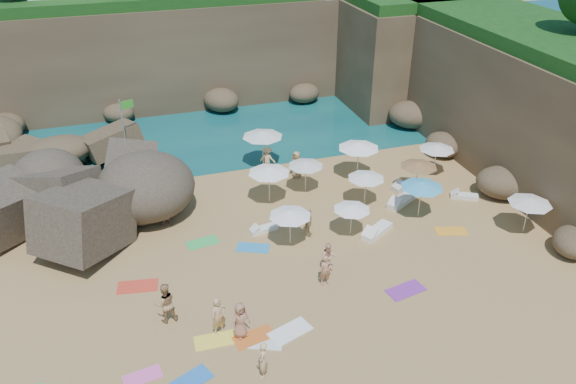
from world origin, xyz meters
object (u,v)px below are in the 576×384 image
object	(u,v)px
parasol_1	(263,134)
person_stand_0	(219,316)
flag_pole	(125,124)
lounger_0	(264,229)
person_stand_2	(267,159)
rock_outcrop	(87,221)
person_stand_3	(309,223)
parasol_0	(269,170)
person_stand_6	(263,360)
parasol_2	(306,163)
person_stand_1	(165,303)
person_stand_4	(296,164)
person_stand_5	(166,213)

from	to	relation	value
parasol_1	person_stand_0	distance (m)	15.51
flag_pole	lounger_0	xyz separation A→B (m)	(6.21, -10.20, -2.79)
parasol_1	person_stand_2	distance (m)	1.62
rock_outcrop	person_stand_3	xyz separation A→B (m)	(11.22, -5.05, 0.78)
parasol_0	person_stand_0	size ratio (longest dim) A/B	1.34
person_stand_3	person_stand_6	distance (m)	9.75
parasol_2	person_stand_1	xyz separation A→B (m)	(-9.40, -8.85, -0.89)
rock_outcrop	person_stand_0	bearing A→B (deg)	-63.98
rock_outcrop	person_stand_4	xyz separation A→B (m)	(12.69, 1.39, 0.88)
person_stand_3	person_stand_1	bearing A→B (deg)	155.82
parasol_2	person_stand_5	distance (m)	8.63
person_stand_3	person_stand_5	bearing A→B (deg)	102.06
person_stand_1	person_stand_6	size ratio (longest dim) A/B	1.19
parasol_1	parasol_2	xyz separation A→B (m)	(1.53, -4.01, -0.43)
person_stand_6	person_stand_5	bearing A→B (deg)	-148.62
parasol_2	person_stand_2	size ratio (longest dim) A/B	1.34
parasol_0	person_stand_4	world-z (taller)	parasol_0
parasol_2	person_stand_5	bearing A→B (deg)	-171.85
parasol_1	person_stand_3	bearing A→B (deg)	-89.37
parasol_0	person_stand_6	bearing A→B (deg)	-107.21
parasol_0	person_stand_6	world-z (taller)	parasol_0
person_stand_0	person_stand_1	distance (m)	2.46
parasol_0	parasol_2	distance (m)	2.52
person_stand_5	person_stand_2	bearing A→B (deg)	25.03
person_stand_3	parasol_1	bearing A→B (deg)	38.24
rock_outcrop	person_stand_5	size ratio (longest dim) A/B	5.91
flag_pole	person_stand_6	bearing A→B (deg)	-79.94
parasol_1	parasol_2	bearing A→B (deg)	-69.12
parasol_0	lounger_0	bearing A→B (deg)	-111.95
parasol_2	lounger_0	world-z (taller)	parasol_2
parasol_1	lounger_0	xyz separation A→B (m)	(-2.05, -7.46, -2.16)
person_stand_6	person_stand_3	bearing A→B (deg)	171.06
person_stand_2	person_stand_3	world-z (taller)	person_stand_2
lounger_0	parasol_0	bearing A→B (deg)	57.36
person_stand_5	rock_outcrop	bearing A→B (deg)	150.07
parasol_2	person_stand_6	xyz separation A→B (m)	(-6.28, -13.04, -1.05)
person_stand_1	person_stand_4	bearing A→B (deg)	-136.42
lounger_0	person_stand_5	distance (m)	5.42
person_stand_4	person_stand_2	bearing A→B (deg)	-168.82
rock_outcrop	person_stand_6	size ratio (longest dim) A/B	5.45
person_stand_0	person_stand_2	world-z (taller)	person_stand_0
parasol_1	person_stand_4	world-z (taller)	parasol_1
parasol_1	parasol_2	size ratio (longest dim) A/B	1.23
parasol_1	parasol_2	world-z (taller)	parasol_1
person_stand_3	person_stand_6	size ratio (longest dim) A/B	0.97
parasol_1	person_stand_2	bearing A→B (deg)	-79.53
parasol_1	person_stand_5	bearing A→B (deg)	-143.06
person_stand_1	person_stand_2	world-z (taller)	person_stand_1
parasol_0	person_stand_5	bearing A→B (deg)	-174.28
person_stand_0	person_stand_5	bearing A→B (deg)	77.51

